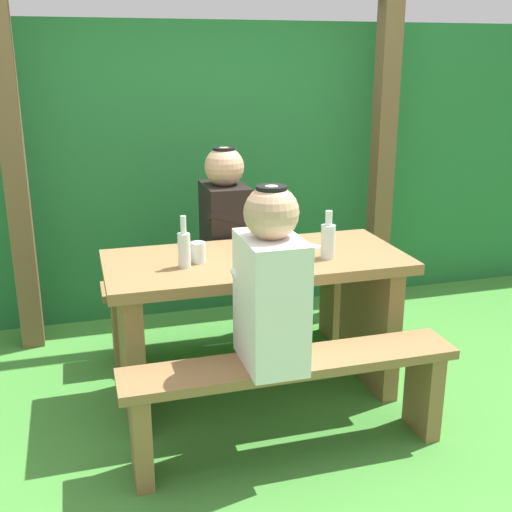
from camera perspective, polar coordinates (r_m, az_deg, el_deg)
name	(u,v)px	position (r m, az deg, el deg)	size (l,w,h in m)	color
ground_plane	(256,392)	(3.25, 0.00, -12.14)	(12.00, 12.00, 0.00)	#418835
hedge_backdrop	(190,161)	(4.51, -5.95, 8.47)	(6.40, 1.02, 1.82)	#246C35
pergola_post_left	(16,179)	(3.69, -20.77, 6.51)	(0.12, 0.12, 1.95)	brown
pergola_post_right	(382,161)	(4.13, 11.26, 8.36)	(0.12, 0.12, 1.95)	brown
picnic_table	(256,302)	(3.04, 0.00, -4.13)	(1.40, 0.64, 0.71)	olive
bench_near	(291,386)	(2.66, 3.19, -11.59)	(1.40, 0.24, 0.44)	olive
bench_far	(230,297)	(3.58, -2.33, -3.73)	(1.40, 0.24, 0.44)	olive
person_white_shirt	(271,284)	(2.45, 1.32, -2.53)	(0.25, 0.35, 0.72)	white
person_black_coat	(225,219)	(3.43, -2.79, 3.32)	(0.25, 0.35, 0.72)	black
drinking_glass	(198,252)	(2.89, -5.21, 0.33)	(0.07, 0.07, 0.09)	silver
bottle_left	(328,239)	(2.94, 6.48, 1.48)	(0.07, 0.07, 0.22)	silver
bottle_right	(184,248)	(2.81, -6.47, 0.72)	(0.06, 0.06, 0.23)	silver
cell_phone	(307,246)	(3.13, 4.58, 0.93)	(0.07, 0.14, 0.01)	silver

